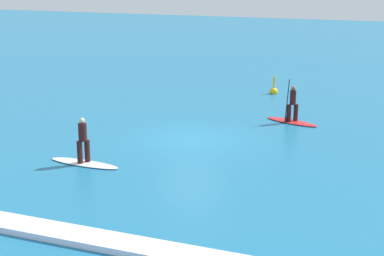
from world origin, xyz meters
The scene contains 5 objects.
ground_plane centered at (0.00, 0.00, 0.00)m, with size 120.00×120.00×0.00m, color #1E6B93.
surfer_on_red_board centered at (3.29, 4.27, 0.41)m, with size 2.73×1.59×2.04m.
surfer_on_white_board centered at (-2.54, -4.35, 0.46)m, with size 2.88×0.82×1.74m.
marker_buoy centered at (1.01, 10.20, 0.15)m, with size 0.47×0.47×1.11m.
wave_crest centered at (0.00, -9.74, 0.09)m, with size 22.42×0.90×0.18m, color white.
Camera 1 is at (8.47, -21.83, 6.95)m, focal length 54.88 mm.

